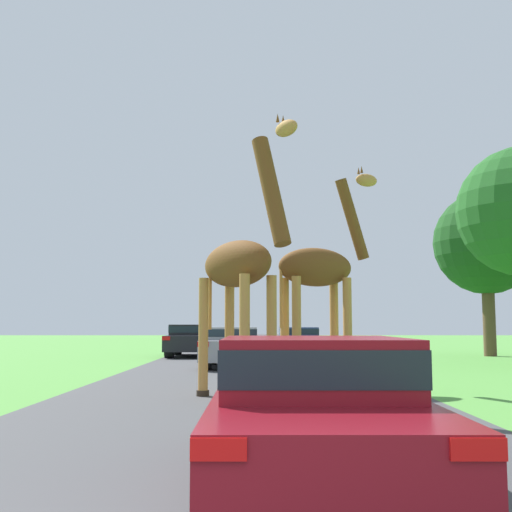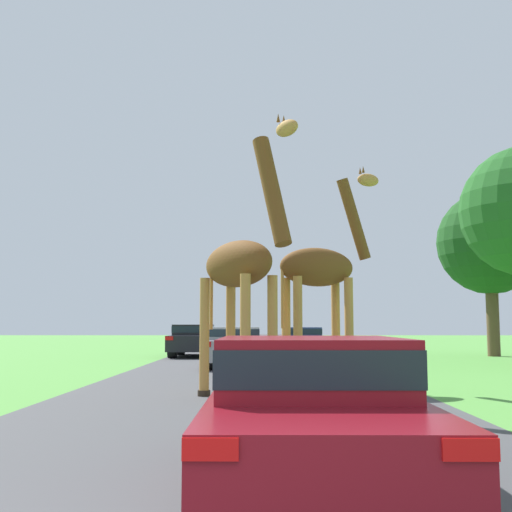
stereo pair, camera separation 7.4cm
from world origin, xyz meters
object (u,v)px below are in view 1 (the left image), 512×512
(car_far_ahead, at_px, (191,339))
(tree_right_cluster, at_px, (487,243))
(giraffe_companion, at_px, (321,278))
(car_queue_right, at_px, (299,339))
(car_lead_maroon, at_px, (314,404))
(giraffe_near_road, at_px, (242,269))
(car_queue_left, at_px, (232,346))

(car_far_ahead, distance_m, tree_right_cluster, 14.08)
(giraffe_companion, height_order, car_queue_right, giraffe_companion)
(giraffe_companion, distance_m, car_lead_maroon, 8.55)
(tree_right_cluster, bearing_deg, giraffe_near_road, -123.30)
(giraffe_companion, distance_m, car_far_ahead, 15.29)
(giraffe_near_road, distance_m, car_queue_left, 9.33)
(car_queue_right, relative_size, tree_right_cluster, 0.61)
(car_queue_right, xyz_separation_m, tree_right_cluster, (8.48, -1.39, 4.37))
(giraffe_companion, relative_size, car_far_ahead, 1.10)
(car_queue_left, bearing_deg, giraffe_companion, -73.11)
(giraffe_near_road, height_order, car_queue_left, giraffe_near_road)
(giraffe_companion, xyz_separation_m, car_queue_left, (-2.25, 7.41, -1.74))
(tree_right_cluster, bearing_deg, car_far_ahead, -179.58)
(giraffe_near_road, bearing_deg, giraffe_companion, -172.51)
(car_lead_maroon, height_order, car_queue_left, car_queue_left)
(giraffe_companion, bearing_deg, car_lead_maroon, -29.22)
(car_lead_maroon, distance_m, car_far_ahead, 23.14)
(giraffe_near_road, height_order, giraffe_companion, giraffe_near_road)
(giraffe_companion, xyz_separation_m, tree_right_cluster, (9.05, 14.66, 2.63))
(tree_right_cluster, bearing_deg, car_lead_maroon, -113.41)
(car_queue_left, height_order, tree_right_cluster, tree_right_cluster)
(giraffe_companion, height_order, car_queue_left, giraffe_companion)
(giraffe_companion, bearing_deg, car_queue_left, 173.87)
(car_lead_maroon, bearing_deg, giraffe_near_road, 97.01)
(giraffe_near_road, bearing_deg, car_lead_maroon, 59.42)
(giraffe_companion, bearing_deg, tree_right_cluster, 125.30)
(car_queue_right, xyz_separation_m, car_far_ahead, (-4.91, -1.49, 0.05))
(tree_right_cluster, bearing_deg, car_queue_right, 170.71)
(giraffe_companion, height_order, tree_right_cluster, tree_right_cluster)
(car_queue_right, height_order, car_far_ahead, car_far_ahead)
(car_lead_maroon, relative_size, tree_right_cluster, 0.59)
(car_lead_maroon, bearing_deg, car_queue_right, 86.56)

